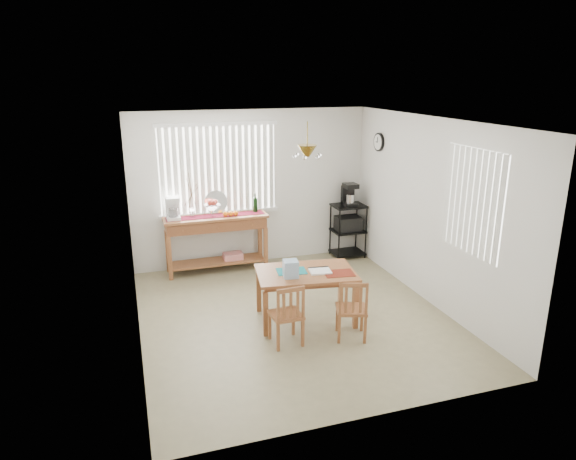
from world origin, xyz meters
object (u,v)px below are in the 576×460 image
object	(u,v)px
cart_items	(349,195)
chair_right	(352,310)
dining_table	(306,277)
chair_left	(287,315)
wire_cart	(348,226)
sideboard	(217,230)

from	to	relation	value
cart_items	chair_right	bearing A→B (deg)	-113.22
dining_table	chair_right	bearing A→B (deg)	-61.37
chair_left	chair_right	bearing A→B (deg)	-7.71
wire_cart	chair_left	bearing A→B (deg)	-126.70
sideboard	dining_table	world-z (taller)	sideboard
sideboard	chair_left	bearing A→B (deg)	-82.65
sideboard	chair_left	distance (m)	2.72
chair_left	wire_cart	bearing A→B (deg)	53.30
chair_right	cart_items	bearing A→B (deg)	66.78
wire_cart	dining_table	size ratio (longest dim) A/B	0.69
wire_cart	sideboard	bearing A→B (deg)	179.81
dining_table	chair_left	distance (m)	0.74
cart_items	chair_left	distance (m)	3.42
sideboard	chair_right	distance (m)	3.03
chair_left	chair_right	size ratio (longest dim) A/B	1.00
cart_items	chair_right	size ratio (longest dim) A/B	0.49
sideboard	dining_table	bearing A→B (deg)	-69.87
wire_cart	chair_right	distance (m)	3.03
wire_cart	chair_left	size ratio (longest dim) A/B	1.20
chair_left	dining_table	bearing A→B (deg)	51.80
wire_cart	chair_right	world-z (taller)	wire_cart
cart_items	sideboard	bearing A→B (deg)	-179.94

